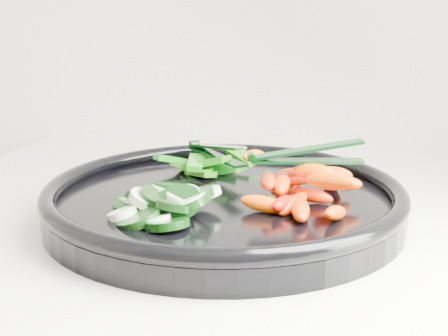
# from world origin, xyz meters

# --- Properties ---
(veggie_tray) EXTENTS (0.42, 0.42, 0.04)m
(veggie_tray) POSITION_xyz_m (-0.63, 1.65, 0.95)
(veggie_tray) COLOR black
(veggie_tray) RESTS_ON counter
(cucumber_pile) EXTENTS (0.11, 0.12, 0.04)m
(cucumber_pile) POSITION_xyz_m (-0.68, 1.60, 0.96)
(cucumber_pile) COLOR black
(cucumber_pile) RESTS_ON veggie_tray
(carrot_pile) EXTENTS (0.13, 0.15, 0.05)m
(carrot_pile) POSITION_xyz_m (-0.55, 1.65, 0.97)
(carrot_pile) COLOR red
(carrot_pile) RESTS_ON veggie_tray
(pepper_pile) EXTENTS (0.12, 0.10, 0.04)m
(pepper_pile) POSITION_xyz_m (-0.67, 1.74, 0.96)
(pepper_pile) COLOR #24690A
(pepper_pile) RESTS_ON veggie_tray
(tong_carrot) EXTENTS (0.11, 0.04, 0.02)m
(tong_carrot) POSITION_xyz_m (-0.55, 1.65, 1.00)
(tong_carrot) COLOR black
(tong_carrot) RESTS_ON carrot_pile
(tong_pepper) EXTENTS (0.09, 0.09, 0.02)m
(tong_pepper) POSITION_xyz_m (-0.66, 1.75, 0.98)
(tong_pepper) COLOR black
(tong_pepper) RESTS_ON pepper_pile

